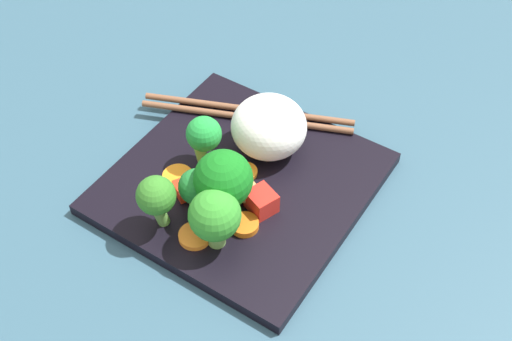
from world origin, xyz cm
name	(u,v)px	position (x,y,z in cm)	size (l,w,h in cm)	color
ground_plane	(241,193)	(0.00, 0.00, -1.00)	(110.00, 110.00, 2.00)	#2E5164
square_plate	(241,183)	(0.00, 0.00, 0.65)	(24.34, 24.34, 1.30)	black
rice_mound	(268,126)	(-5.25, -0.06, 4.41)	(7.81, 7.89, 6.22)	white
broccoli_floret_0	(223,180)	(4.32, 1.07, 5.89)	(5.61, 5.61, 7.63)	#569B4A
broccoli_floret_1	(196,188)	(5.47, -1.30, 4.31)	(3.48, 3.48, 5.03)	#82BF56
broccoli_floret_2	(156,197)	(8.97, -3.16, 5.38)	(3.73, 3.73, 6.25)	#5F9A42
broccoli_floret_3	(202,137)	(0.29, -4.37, 5.17)	(3.62, 3.62, 5.95)	#6AB245
broccoli_floret_4	(215,216)	(7.71, 2.47, 5.10)	(4.86, 4.86, 6.42)	#74A951
carrot_slice_0	(228,182)	(1.22, -0.78, 1.50)	(2.29, 2.29, 0.40)	orange
carrot_slice_1	(245,225)	(4.87, 3.73, 1.65)	(2.75, 2.75, 0.70)	orange
carrot_slice_2	(178,177)	(3.45, -5.40, 1.57)	(3.11, 3.11, 0.54)	orange
carrot_slice_3	(243,171)	(-0.88, -0.37, 1.52)	(2.46, 2.46, 0.44)	orange
carrot_slice_4	(195,236)	(8.48, 0.53, 1.58)	(3.13, 3.13, 0.56)	orange
carrot_slice_5	(158,194)	(6.34, -5.60, 1.61)	(2.27, 2.27, 0.62)	orange
pepper_chunk_0	(262,201)	(2.13, 3.88, 2.42)	(2.43, 2.65, 2.24)	red
pepper_chunk_1	(189,188)	(4.28, -3.30, 1.94)	(2.72, 2.21, 1.27)	red
pepper_chunk_2	(210,188)	(3.25, -1.52, 2.01)	(2.01, 1.93, 1.41)	red
chicken_piece_0	(243,190)	(1.75, 1.51, 2.28)	(3.17, 2.85, 1.95)	tan
chopstick_pair	(247,113)	(-8.18, -4.65, 1.66)	(10.85, 22.76, 0.72)	brown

